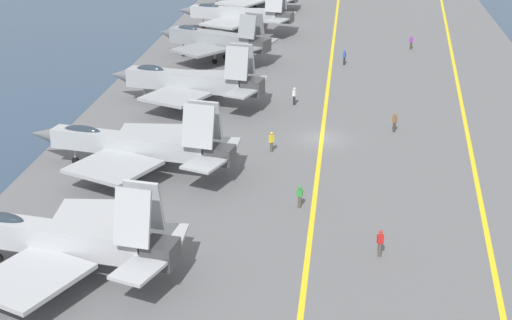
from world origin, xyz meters
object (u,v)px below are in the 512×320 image
object	(u,v)px
parked_jet_fourth	(134,145)
parked_jet_fifth	(188,81)
parked_jet_sixth	(214,39)
crew_white_vest	(294,95)
crew_yellow_vest	(272,141)
crew_green_vest	(300,195)
crew_red_vest	(380,242)
crew_blue_vest	(344,57)
parked_jet_seventh	(237,14)
parked_jet_third	(62,239)
crew_brown_vest	(395,121)
crew_purple_vest	(411,42)

from	to	relation	value
parked_jet_fourth	parked_jet_fifth	xyz separation A→B (m)	(17.23, -0.77, 0.21)
parked_jet_sixth	crew_white_vest	bearing A→B (deg)	-146.03
parked_jet_fifth	crew_white_vest	distance (m)	10.61
crew_yellow_vest	crew_green_vest	distance (m)	11.07
crew_red_vest	crew_white_vest	size ratio (longest dim) A/B	1.02
crew_blue_vest	crew_green_vest	distance (m)	39.55
parked_jet_seventh	crew_red_vest	bearing A→B (deg)	-163.82
crew_green_vest	crew_red_vest	bearing A→B (deg)	-139.98
parked_jet_third	crew_green_vest	xyz separation A→B (m)	(10.79, -13.49, -1.31)
parked_jet_third	crew_brown_vest	distance (m)	34.66
parked_jet_fourth	crew_red_vest	bearing A→B (deg)	-121.65
parked_jet_sixth	parked_jet_third	bearing A→B (deg)	179.31
parked_jet_fourth	crew_blue_vest	size ratio (longest dim) A/B	9.60
parked_jet_fifth	crew_blue_vest	xyz separation A→B (m)	(17.17, -15.13, -1.49)
parked_jet_third	parked_jet_sixth	size ratio (longest dim) A/B	1.02
parked_jet_third	parked_jet_seventh	size ratio (longest dim) A/B	0.93
parked_jet_sixth	parked_jet_seventh	world-z (taller)	parked_jet_seventh
parked_jet_fifth	parked_jet_sixth	bearing A→B (deg)	1.07
crew_yellow_vest	crew_green_vest	xyz separation A→B (m)	(-10.63, -3.09, -0.03)
crew_red_vest	crew_white_vest	distance (m)	31.10
parked_jet_fourth	crew_brown_vest	distance (m)	23.88
crew_blue_vest	crew_brown_vest	size ratio (longest dim) A/B	1.00
parked_jet_fourth	parked_jet_sixth	distance (m)	34.51
parked_jet_sixth	parked_jet_fifth	bearing A→B (deg)	-178.93
parked_jet_seventh	crew_green_vest	distance (m)	55.90
crew_brown_vest	parked_jet_fifth	bearing A→B (deg)	74.74
crew_purple_vest	crew_blue_vest	bearing A→B (deg)	136.16
parked_jet_third	crew_red_vest	xyz separation A→B (m)	(4.25, -18.98, -1.24)
parked_jet_seventh	crew_brown_vest	world-z (taller)	parked_jet_seventh
crew_purple_vest	crew_yellow_vest	bearing A→B (deg)	159.59
crew_blue_vest	parked_jet_third	bearing A→B (deg)	162.27
crew_yellow_vest	crew_brown_vest	size ratio (longest dim) A/B	0.98
parked_jet_third	crew_green_vest	size ratio (longest dim) A/B	8.97
crew_red_vest	crew_green_vest	size ratio (longest dim) A/B	1.07
crew_red_vest	crew_blue_vest	distance (m)	46.09
parked_jet_sixth	crew_yellow_vest	size ratio (longest dim) A/B	8.52
parked_jet_fourth	parked_jet_sixth	size ratio (longest dim) A/B	1.15
parked_jet_third	crew_blue_vest	distance (m)	52.78
parked_jet_third	parked_jet_fifth	bearing A→B (deg)	-1.61
crew_white_vest	parked_jet_seventh	bearing A→B (deg)	18.08
parked_jet_third	parked_jet_fifth	world-z (taller)	parked_jet_fifth
crew_white_vest	crew_green_vest	world-z (taller)	crew_white_vest
crew_red_vest	crew_green_vest	bearing A→B (deg)	40.02
parked_jet_sixth	crew_red_vest	size ratio (longest dim) A/B	8.23
crew_red_vest	crew_brown_vest	xyz separation A→B (m)	(23.39, -1.91, -0.02)
parked_jet_seventh	crew_green_vest	world-z (taller)	parked_jet_seventh
crew_white_vest	crew_blue_vest	bearing A→B (deg)	-16.53
crew_brown_vest	crew_white_vest	bearing A→B (deg)	54.63
crew_purple_vest	parked_jet_third	bearing A→B (deg)	157.54
parked_jet_third	crew_blue_vest	size ratio (longest dim) A/B	8.48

